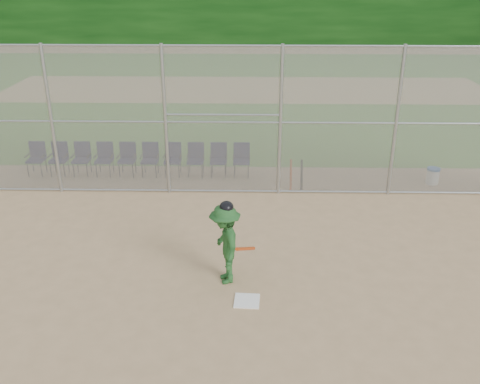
{
  "coord_description": "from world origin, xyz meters",
  "views": [
    {
      "loc": [
        0.22,
        -8.49,
        5.85
      ],
      "look_at": [
        0.0,
        2.5,
        1.1
      ],
      "focal_mm": 40.0,
      "sensor_mm": 36.0,
      "label": 1
    }
  ],
  "objects_px": {
    "batter_at_plate": "(225,243)",
    "chair_0": "(36,159)",
    "water_cooler": "(433,176)",
    "home_plate": "(247,301)"
  },
  "relations": [
    {
      "from": "water_cooler",
      "to": "chair_0",
      "type": "bearing_deg",
      "value": 177.65
    },
    {
      "from": "water_cooler",
      "to": "chair_0",
      "type": "xyz_separation_m",
      "value": [
        -11.56,
        0.47,
        0.24
      ]
    },
    {
      "from": "home_plate",
      "to": "water_cooler",
      "type": "distance_m",
      "value": 7.91
    },
    {
      "from": "batter_at_plate",
      "to": "chair_0",
      "type": "distance_m",
      "value": 8.17
    },
    {
      "from": "batter_at_plate",
      "to": "water_cooler",
      "type": "relative_size",
      "value": 3.7
    },
    {
      "from": "home_plate",
      "to": "chair_0",
      "type": "bearing_deg",
      "value": 134.67
    },
    {
      "from": "home_plate",
      "to": "batter_at_plate",
      "type": "height_order",
      "value": "batter_at_plate"
    },
    {
      "from": "home_plate",
      "to": "water_cooler",
      "type": "height_order",
      "value": "water_cooler"
    },
    {
      "from": "batter_at_plate",
      "to": "chair_0",
      "type": "bearing_deg",
      "value": 136.04
    },
    {
      "from": "batter_at_plate",
      "to": "chair_0",
      "type": "xyz_separation_m",
      "value": [
        -5.87,
        5.66,
        -0.35
      ]
    }
  ]
}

